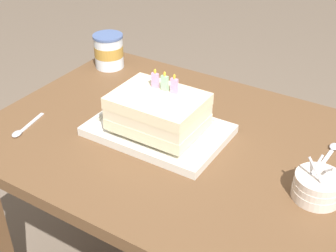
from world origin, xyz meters
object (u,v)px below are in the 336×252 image
Objects in this scene: ice_cream_tub at (109,51)px; serving_spoon_near_tray at (333,149)px; foil_tray at (158,132)px; birthday_cake at (158,111)px; serving_spoon_by_bowls at (21,131)px; bowl_stack at (318,187)px.

ice_cream_tub is 0.99× the size of serving_spoon_near_tray.
birthday_cake reaches higher than foil_tray.
foil_tray is 0.46m from serving_spoon_near_tray.
foil_tray is 0.07m from birthday_cake.
serving_spoon_by_bowls is (-0.76, -0.37, -0.00)m from serving_spoon_near_tray.
bowl_stack is 0.20m from serving_spoon_near_tray.
birthday_cake is 2.13× the size of bowl_stack.
serving_spoon_by_bowls is at bearing -167.83° from bowl_stack.
ice_cream_tub is 0.82m from serving_spoon_near_tray.
birthday_cake is at bearing 90.00° from foil_tray.
birthday_cake is at bearing 30.69° from serving_spoon_by_bowls.
ice_cream_tub is (-0.83, 0.30, 0.03)m from bowl_stack.
foil_tray is at bearing 30.67° from serving_spoon_by_bowls.
birthday_cake reaches higher than serving_spoon_by_bowls.
bowl_stack is at bearing -85.63° from serving_spoon_near_tray.
bowl_stack is 0.79m from serving_spoon_by_bowls.
foil_tray reaches higher than serving_spoon_near_tray.
bowl_stack is 0.93× the size of serving_spoon_near_tray.
foil_tray is at bearing -35.47° from ice_cream_tub.
serving_spoon_by_bowls is at bearing -149.31° from birthday_cake.
serving_spoon_near_tray is (-0.02, 0.20, -0.02)m from bowl_stack.
bowl_stack reaches higher than serving_spoon_by_bowls.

